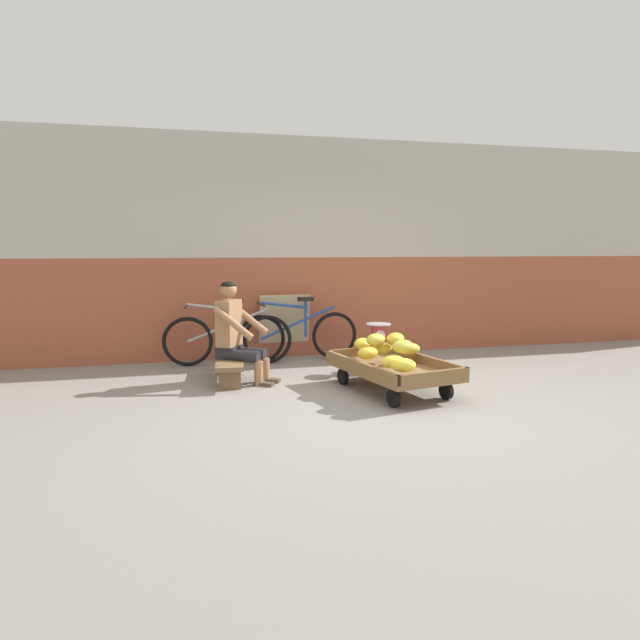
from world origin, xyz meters
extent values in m
plane|color=gray|center=(0.00, 0.00, 0.00)|extent=(80.00, 80.00, 0.00)
cube|color=#A35138|center=(0.00, 2.86, 0.69)|extent=(16.00, 0.30, 1.38)
cube|color=#B7B2A8|center=(0.00, 2.86, 2.19)|extent=(16.00, 0.30, 1.63)
cube|color=brown|center=(0.44, 0.54, 0.23)|extent=(1.13, 1.59, 0.05)
cube|color=brown|center=(0.05, 0.46, 0.31)|extent=(0.34, 1.42, 0.10)
cube|color=brown|center=(0.83, 0.63, 0.31)|extent=(0.34, 1.42, 0.10)
cube|color=brown|center=(0.29, 1.22, 0.31)|extent=(0.83, 0.22, 0.10)
cube|color=brown|center=(0.59, -0.14, 0.31)|extent=(0.83, 0.22, 0.10)
cylinder|color=black|center=(0.02, 0.97, 0.09)|extent=(0.09, 0.19, 0.18)
cylinder|color=black|center=(0.64, 1.10, 0.09)|extent=(0.09, 0.19, 0.18)
cylinder|color=black|center=(0.24, -0.02, 0.09)|extent=(0.09, 0.19, 0.18)
cylinder|color=black|center=(0.85, 0.11, 0.09)|extent=(0.09, 0.19, 0.18)
ellipsoid|color=gold|center=(0.41, 0.78, 0.42)|extent=(0.27, 0.23, 0.13)
ellipsoid|color=yellow|center=(0.26, 0.08, 0.42)|extent=(0.28, 0.23, 0.13)
ellipsoid|color=yellow|center=(0.30, 1.12, 0.42)|extent=(0.30, 0.30, 0.13)
ellipsoid|color=gold|center=(0.69, 0.67, 0.42)|extent=(0.25, 0.19, 0.13)
ellipsoid|color=yellow|center=(0.30, -0.10, 0.42)|extent=(0.28, 0.24, 0.13)
ellipsoid|color=gold|center=(0.17, 0.55, 0.42)|extent=(0.29, 0.26, 0.13)
ellipsoid|color=gold|center=(0.52, 0.67, 0.54)|extent=(0.30, 0.30, 0.13)
ellipsoid|color=gold|center=(0.30, 0.66, 0.54)|extent=(0.30, 0.28, 0.13)
ellipsoid|color=gold|center=(0.39, 0.16, 0.55)|extent=(0.29, 0.27, 0.13)
cube|color=brown|center=(-1.18, 1.44, 0.24)|extent=(0.41, 1.12, 0.05)
cube|color=brown|center=(-1.14, 1.82, 0.11)|extent=(0.25, 0.10, 0.22)
cube|color=brown|center=(-1.22, 1.06, 0.11)|extent=(0.25, 0.10, 0.22)
cylinder|color=#9E704C|center=(-0.80, 1.30, 0.14)|extent=(0.10, 0.10, 0.27)
cube|color=#4C3D2D|center=(-0.75, 1.27, 0.02)|extent=(0.23, 0.19, 0.04)
cylinder|color=#232328|center=(-0.96, 1.41, 0.32)|extent=(0.41, 0.32, 0.13)
cylinder|color=#9E704C|center=(-0.89, 1.15, 0.14)|extent=(0.10, 0.10, 0.27)
cube|color=#4C3D2D|center=(-0.84, 1.12, 0.02)|extent=(0.23, 0.19, 0.04)
cylinder|color=#232328|center=(-1.06, 1.26, 0.32)|extent=(0.41, 0.32, 0.13)
cube|color=#232328|center=(-1.18, 1.44, 0.34)|extent=(0.34, 0.35, 0.14)
cube|color=#9E704C|center=(-1.18, 1.44, 0.67)|extent=(0.32, 0.37, 0.52)
cylinder|color=#9E704C|center=(-0.94, 1.52, 0.70)|extent=(0.44, 0.32, 0.36)
cylinder|color=#9E704C|center=(-1.15, 1.19, 0.70)|extent=(0.44, 0.32, 0.36)
sphere|color=#9E704C|center=(-1.18, 1.44, 1.05)|extent=(0.19, 0.19, 0.19)
ellipsoid|color=black|center=(-1.18, 1.44, 1.10)|extent=(0.17, 0.17, 0.09)
cube|color=red|center=(0.64, 1.52, 0.15)|extent=(0.36, 0.28, 0.30)
cylinder|color=#28282D|center=(0.64, 1.52, 0.32)|extent=(0.20, 0.20, 0.03)
cube|color=#C6384C|center=(0.64, 1.52, 0.45)|extent=(0.16, 0.10, 0.24)
cylinder|color=white|center=(0.64, 1.46, 0.45)|extent=(0.13, 0.01, 0.13)
cylinder|color=#B2B5BA|center=(0.64, 1.52, 0.58)|extent=(0.30, 0.30, 0.01)
torus|color=black|center=(-1.63, 2.38, 0.32)|extent=(0.64, 0.10, 0.64)
torus|color=black|center=(-0.61, 2.30, 0.32)|extent=(0.64, 0.10, 0.64)
cylinder|color=#9EA0A5|center=(-1.12, 2.34, 0.52)|extent=(1.03, 0.12, 0.43)
cylinder|color=#9EA0A5|center=(-1.02, 2.33, 0.56)|extent=(0.04, 0.04, 0.48)
cylinder|color=#9EA0A5|center=(-1.33, 2.36, 0.76)|extent=(0.62, 0.09, 0.12)
cube|color=black|center=(-1.02, 2.33, 0.83)|extent=(0.21, 0.12, 0.05)
cylinder|color=black|center=(-1.63, 2.38, 0.78)|extent=(0.07, 0.48, 0.03)
torus|color=black|center=(-0.69, 2.36, 0.32)|extent=(0.64, 0.09, 0.64)
torus|color=black|center=(0.33, 2.42, 0.32)|extent=(0.64, 0.09, 0.64)
cylinder|color=#234299|center=(-0.18, 2.39, 0.52)|extent=(1.03, 0.10, 0.43)
cylinder|color=#234299|center=(-0.08, 2.40, 0.56)|extent=(0.04, 0.04, 0.48)
cylinder|color=#234299|center=(-0.38, 2.38, 0.76)|extent=(0.62, 0.07, 0.12)
cube|color=black|center=(-0.08, 2.40, 0.83)|extent=(0.21, 0.11, 0.05)
cylinder|color=black|center=(-0.69, 2.36, 0.78)|extent=(0.06, 0.48, 0.03)
cube|color=#C6B289|center=(-0.32, 2.67, 0.44)|extent=(0.70, 0.24, 0.88)
cube|color=green|center=(0.92, 1.16, 0.12)|extent=(0.18, 0.12, 0.24)
camera|label=1|loc=(-1.72, -4.92, 1.52)|focal=31.60mm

